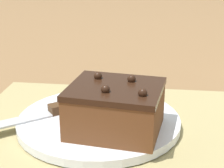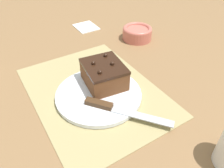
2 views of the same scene
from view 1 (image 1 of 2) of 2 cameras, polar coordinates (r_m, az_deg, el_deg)
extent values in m
plane|color=olive|center=(0.57, 0.94, -6.76)|extent=(3.00, 3.00, 0.00)
cube|color=tan|center=(0.57, 0.94, -6.58)|extent=(0.46, 0.34, 0.00)
cylinder|color=white|center=(0.56, -2.01, -5.71)|extent=(0.24, 0.24, 0.01)
cube|color=brown|center=(0.51, 1.03, -4.17)|extent=(0.13, 0.12, 0.06)
cube|color=black|center=(0.50, 1.05, -0.79)|extent=(0.14, 0.12, 0.01)
sphere|color=black|center=(0.47, 4.69, -1.34)|extent=(0.01, 0.01, 0.01)
sphere|color=black|center=(0.52, 2.99, 0.79)|extent=(0.01, 0.01, 0.01)
sphere|color=black|center=(0.48, -1.02, -0.80)|extent=(0.01, 0.01, 0.01)
sphere|color=black|center=(0.53, -2.16, 1.24)|extent=(0.01, 0.01, 0.01)
cube|color=#472D19|center=(0.59, -6.09, -3.24)|extent=(0.07, 0.06, 0.01)
camera|label=2|loc=(0.89, -31.20, 28.39)|focal=35.00mm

